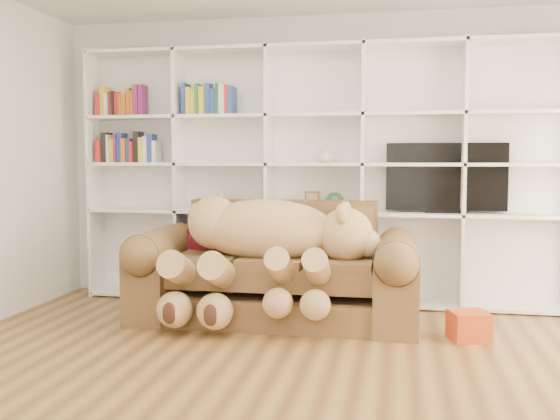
% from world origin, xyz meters
% --- Properties ---
extents(floor, '(5.00, 5.00, 0.00)m').
position_xyz_m(floor, '(0.00, 0.00, 0.00)').
color(floor, brown).
rests_on(floor, ground).
extents(wall_back, '(5.00, 0.02, 2.70)m').
position_xyz_m(wall_back, '(0.00, 2.50, 1.35)').
color(wall_back, white).
rests_on(wall_back, floor).
extents(bookshelf, '(4.43, 0.35, 2.40)m').
position_xyz_m(bookshelf, '(-0.24, 2.36, 1.31)').
color(bookshelf, white).
rests_on(bookshelf, floor).
extents(sofa, '(2.34, 1.01, 0.98)m').
position_xyz_m(sofa, '(-0.24, 1.65, 0.37)').
color(sofa, brown).
rests_on(sofa, floor).
extents(teddy_bear, '(1.69, 0.94, 0.98)m').
position_xyz_m(teddy_bear, '(-0.30, 1.45, 0.68)').
color(teddy_bear, tan).
rests_on(teddy_bear, sofa).
extents(throw_pillow, '(0.48, 0.37, 0.45)m').
position_xyz_m(throw_pillow, '(-0.86, 1.81, 0.71)').
color(throw_pillow, maroon).
rests_on(throw_pillow, sofa).
extents(gift_box, '(0.33, 0.32, 0.22)m').
position_xyz_m(gift_box, '(1.29, 1.30, 0.11)').
color(gift_box, '#C9461A').
rests_on(gift_box, floor).
extents(tv, '(1.06, 0.18, 0.63)m').
position_xyz_m(tv, '(1.18, 2.35, 1.17)').
color(tv, black).
rests_on(tv, bookshelf).
extents(picture_frame, '(0.14, 0.04, 0.17)m').
position_xyz_m(picture_frame, '(-0.03, 2.30, 0.96)').
color(picture_frame, brown).
rests_on(picture_frame, bookshelf).
extents(green_vase, '(0.18, 0.18, 0.18)m').
position_xyz_m(green_vase, '(0.18, 2.30, 0.95)').
color(green_vase, '#295133').
rests_on(green_vase, bookshelf).
extents(figurine_tall, '(0.11, 0.11, 0.17)m').
position_xyz_m(figurine_tall, '(-0.92, 2.30, 0.95)').
color(figurine_tall, silver).
rests_on(figurine_tall, bookshelf).
extents(figurine_short, '(0.08, 0.08, 0.11)m').
position_xyz_m(figurine_short, '(-0.82, 2.30, 0.92)').
color(figurine_short, silver).
rests_on(figurine_short, bookshelf).
extents(snow_globe, '(0.10, 0.10, 0.10)m').
position_xyz_m(snow_globe, '(-0.71, 2.30, 0.92)').
color(snow_globe, silver).
rests_on(snow_globe, bookshelf).
extents(shelf_vase, '(0.18, 0.18, 0.17)m').
position_xyz_m(shelf_vase, '(0.09, 2.30, 1.40)').
color(shelf_vase, beige).
rests_on(shelf_vase, bookshelf).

